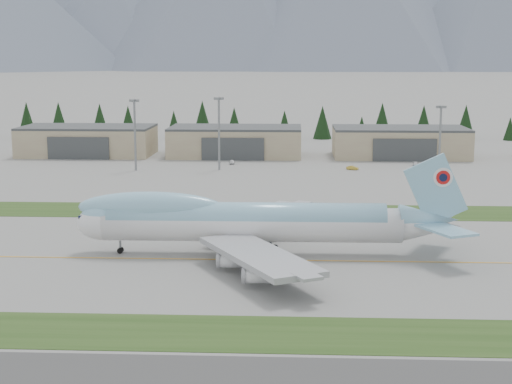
# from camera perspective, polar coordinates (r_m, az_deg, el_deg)

# --- Properties ---
(ground) EXTENTS (7000.00, 7000.00, 0.00)m
(ground) POSITION_cam_1_polar(r_m,az_deg,el_deg) (141.04, 0.06, -4.97)
(ground) COLOR slate
(ground) RESTS_ON ground
(grass_strip_near) EXTENTS (400.00, 14.00, 0.08)m
(grass_strip_near) POSITION_cam_1_polar(r_m,az_deg,el_deg) (104.79, -0.94, -10.26)
(grass_strip_near) COLOR #254117
(grass_strip_near) RESTS_ON ground
(grass_strip_far) EXTENTS (400.00, 18.00, 0.08)m
(grass_strip_far) POSITION_cam_1_polar(r_m,az_deg,el_deg) (184.87, 0.73, -1.42)
(grass_strip_far) COLOR #254117
(grass_strip_far) RESTS_ON ground
(taxiway_line_main) EXTENTS (400.00, 0.40, 0.02)m
(taxiway_line_main) POSITION_cam_1_polar(r_m,az_deg,el_deg) (141.04, 0.06, -4.97)
(taxiway_line_main) COLOR orange
(taxiway_line_main) RESTS_ON ground
(boeing_747_freighter) EXTENTS (71.64, 62.48, 19.05)m
(boeing_747_freighter) POSITION_cam_1_polar(r_m,az_deg,el_deg) (143.60, -0.61, -2.13)
(boeing_747_freighter) COLOR silver
(boeing_747_freighter) RESTS_ON ground
(hangar_left) EXTENTS (48.00, 26.60, 10.80)m
(hangar_left) POSITION_cam_1_polar(r_m,az_deg,el_deg) (297.74, -12.13, 3.68)
(hangar_left) COLOR gray
(hangar_left) RESTS_ON ground
(hangar_center) EXTENTS (48.00, 26.60, 10.80)m
(hangar_center) POSITION_cam_1_polar(r_m,az_deg,el_deg) (288.55, -1.50, 3.71)
(hangar_center) COLOR gray
(hangar_center) RESTS_ON ground
(hangar_right) EXTENTS (48.00, 26.60, 10.80)m
(hangar_right) POSITION_cam_1_polar(r_m,az_deg,el_deg) (290.31, 10.42, 3.59)
(hangar_right) COLOR gray
(hangar_right) RESTS_ON ground
(floodlight_masts) EXTENTS (144.47, 6.57, 24.72)m
(floodlight_masts) POSITION_cam_1_polar(r_m,az_deg,el_deg) (249.20, 6.46, 5.15)
(floodlight_masts) COLOR slate
(floodlight_masts) RESTS_ON ground
(service_vehicle_a) EXTENTS (2.02, 4.18, 1.38)m
(service_vehicle_a) POSITION_cam_1_polar(r_m,az_deg,el_deg) (266.89, -1.76, 2.05)
(service_vehicle_a) COLOR silver
(service_vehicle_a) RESTS_ON ground
(service_vehicle_b) EXTENTS (4.12, 2.80, 1.28)m
(service_vehicle_b) POSITION_cam_1_polar(r_m,az_deg,el_deg) (254.96, 7.03, 1.61)
(service_vehicle_b) COLOR gold
(service_vehicle_b) RESTS_ON ground
(service_vehicle_c) EXTENTS (2.04, 4.27, 1.20)m
(service_vehicle_c) POSITION_cam_1_polar(r_m,az_deg,el_deg) (267.75, 11.53, 1.88)
(service_vehicle_c) COLOR #B9B8BD
(service_vehicle_c) RESTS_ON ground
(conifer_belt) EXTENTS (273.57, 14.33, 16.88)m
(conifer_belt) POSITION_cam_1_polar(r_m,az_deg,el_deg) (350.10, 0.41, 5.11)
(conifer_belt) COLOR black
(conifer_belt) RESTS_ON ground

